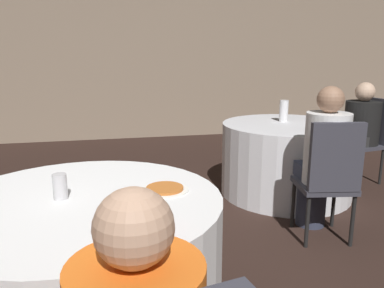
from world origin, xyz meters
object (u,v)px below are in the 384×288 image
(table_near, at_px, (87,268))
(pizza_plate_near, at_px, (165,189))
(chair_far_east, at_px, (368,133))
(person_white_shirt, at_px, (322,161))
(chair_far_south, at_px, (330,173))
(soda_can_red, at_px, (150,217))
(soda_can_silver, at_px, (60,187))
(bottle_far, at_px, (284,111))
(table_far, at_px, (286,159))
(person_black_shirt, at_px, (357,132))

(table_near, distance_m, pizza_plate_near, 0.55)
(chair_far_east, xyz_separation_m, person_white_shirt, (-1.22, -1.08, 0.04))
(table_near, xyz_separation_m, chair_far_south, (1.71, 0.62, 0.19))
(chair_far_south, bearing_deg, soda_can_red, -134.44)
(table_near, xyz_separation_m, person_white_shirt, (1.74, 0.78, 0.23))
(person_white_shirt, distance_m, pizza_plate_near, 1.54)
(table_near, height_order, soda_can_red, soda_can_red)
(pizza_plate_near, distance_m, soda_can_silver, 0.50)
(pizza_plate_near, distance_m, bottle_far, 2.33)
(bottle_far, bearing_deg, soda_can_red, -126.10)
(table_far, xyz_separation_m, chair_far_east, (1.06, 0.18, 0.19))
(soda_can_red, bearing_deg, pizza_plate_near, 74.86)
(pizza_plate_near, height_order, soda_can_red, soda_can_red)
(chair_far_south, distance_m, person_black_shirt, 1.63)
(person_white_shirt, bearing_deg, table_far, 90.00)
(chair_far_south, height_order, soda_can_silver, chair_far_south)
(chair_far_east, xyz_separation_m, pizza_plate_near, (-2.56, -1.83, 0.19))
(pizza_plate_near, bearing_deg, soda_can_red, -105.14)
(pizza_plate_near, bearing_deg, bottle_far, 49.85)
(table_near, xyz_separation_m, soda_can_red, (0.28, -0.41, 0.43))
(chair_far_east, relative_size, soda_can_red, 7.75)
(person_white_shirt, relative_size, soda_can_silver, 9.70)
(table_near, bearing_deg, chair_far_south, 19.84)
(table_far, bearing_deg, chair_far_east, 9.40)
(soda_can_silver, relative_size, soda_can_red, 1.00)
(table_far, height_order, soda_can_red, soda_can_red)
(chair_far_south, xyz_separation_m, soda_can_red, (-1.43, -1.03, 0.24))
(chair_far_east, height_order, person_white_shirt, person_white_shirt)
(table_near, relative_size, soda_can_red, 10.98)
(table_far, distance_m, person_white_shirt, 0.94)
(person_black_shirt, bearing_deg, table_near, 113.77)
(soda_can_silver, height_order, bottle_far, bottle_far)
(person_black_shirt, xyz_separation_m, person_white_shirt, (-1.06, -1.05, 0.01))
(chair_far_south, relative_size, person_white_shirt, 0.80)
(soda_can_red, bearing_deg, chair_far_east, 40.28)
(person_black_shirt, bearing_deg, soda_can_silver, 112.57)
(soda_can_silver, relative_size, bottle_far, 0.55)
(chair_far_east, xyz_separation_m, soda_can_silver, (-3.06, -1.83, 0.24))
(chair_far_east, relative_size, soda_can_silver, 7.75)
(chair_far_east, distance_m, person_black_shirt, 0.16)
(pizza_plate_near, height_order, bottle_far, bottle_far)
(soda_can_red, bearing_deg, person_white_shirt, 39.30)
(chair_far_south, height_order, person_white_shirt, person_white_shirt)
(person_white_shirt, bearing_deg, person_black_shirt, 54.49)
(soda_can_red, bearing_deg, table_far, 52.37)
(table_far, height_order, person_white_shirt, person_white_shirt)
(chair_far_east, distance_m, person_white_shirt, 1.63)
(table_near, bearing_deg, person_white_shirt, 24.16)
(table_near, xyz_separation_m, pizza_plate_near, (0.40, 0.03, 0.37))
(table_far, xyz_separation_m, person_white_shirt, (-0.16, -0.90, 0.23))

